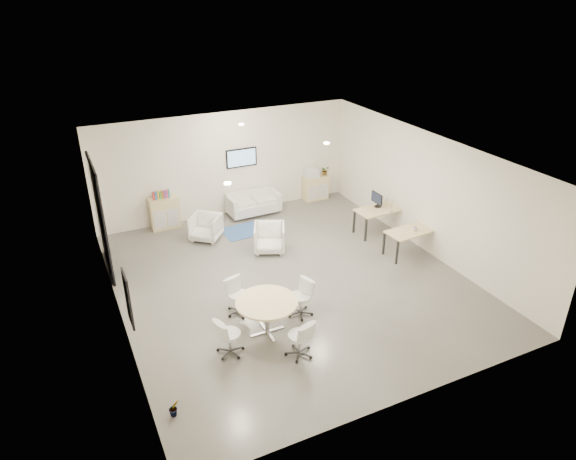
# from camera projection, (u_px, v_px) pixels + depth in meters

# --- Properties ---
(room_shell) EXTENTS (9.60, 10.60, 4.80)m
(room_shell) POSITION_uv_depth(u_px,v_px,m) (290.00, 221.00, 11.93)
(room_shell) COLOR #5E5B56
(room_shell) RESTS_ON ground
(glass_door) EXTENTS (0.09, 1.90, 2.85)m
(glass_door) POSITION_uv_depth(u_px,v_px,m) (99.00, 215.00, 12.48)
(glass_door) COLOR black
(glass_door) RESTS_ON room_shell
(artwork) EXTENTS (0.05, 0.54, 1.04)m
(artwork) POSITION_uv_depth(u_px,v_px,m) (128.00, 299.00, 9.13)
(artwork) COLOR black
(artwork) RESTS_ON room_shell
(wall_tv) EXTENTS (0.98, 0.06, 0.58)m
(wall_tv) POSITION_uv_depth(u_px,v_px,m) (241.00, 158.00, 15.68)
(wall_tv) COLOR black
(wall_tv) RESTS_ON room_shell
(ceiling_spots) EXTENTS (3.14, 4.14, 0.03)m
(ceiling_spots) POSITION_uv_depth(u_px,v_px,m) (267.00, 147.00, 11.84)
(ceiling_spots) COLOR #FFEAC6
(ceiling_spots) RESTS_ON room_shell
(sideboard_left) EXTENTS (0.84, 0.43, 0.94)m
(sideboard_left) POSITION_uv_depth(u_px,v_px,m) (165.00, 213.00, 15.09)
(sideboard_left) COLOR #DEC586
(sideboard_left) RESTS_ON room_shell
(sideboard_right) EXTENTS (0.81, 0.40, 0.81)m
(sideboard_right) POSITION_uv_depth(u_px,v_px,m) (316.00, 188.00, 17.09)
(sideboard_right) COLOR #DEC586
(sideboard_right) RESTS_ON room_shell
(books) EXTENTS (0.49, 0.14, 0.22)m
(books) POSITION_uv_depth(u_px,v_px,m) (161.00, 195.00, 14.82)
(books) COLOR red
(books) RESTS_ON sideboard_left
(printer) EXTENTS (0.46, 0.40, 0.31)m
(printer) POSITION_uv_depth(u_px,v_px,m) (312.00, 173.00, 16.79)
(printer) COLOR white
(printer) RESTS_ON sideboard_right
(loveseat) EXTENTS (1.63, 0.85, 0.60)m
(loveseat) POSITION_uv_depth(u_px,v_px,m) (253.00, 204.00, 16.08)
(loveseat) COLOR silver
(loveseat) RESTS_ON room_shell
(blue_rug) EXTENTS (1.49, 1.03, 0.01)m
(blue_rug) POSITION_uv_depth(u_px,v_px,m) (247.00, 230.00, 15.12)
(blue_rug) COLOR #294F7F
(blue_rug) RESTS_ON room_shell
(armchair_left) EXTENTS (1.07, 1.06, 0.80)m
(armchair_left) POSITION_uv_depth(u_px,v_px,m) (206.00, 226.00, 14.45)
(armchair_left) COLOR silver
(armchair_left) RESTS_ON room_shell
(armchair_right) EXTENTS (1.05, 1.03, 0.83)m
(armchair_right) POSITION_uv_depth(u_px,v_px,m) (269.00, 237.00, 13.82)
(armchair_right) COLOR silver
(armchair_right) RESTS_ON room_shell
(desk_rear) EXTENTS (1.48, 0.79, 0.75)m
(desk_rear) POSITION_uv_depth(u_px,v_px,m) (380.00, 211.00, 14.71)
(desk_rear) COLOR #DEC586
(desk_rear) RESTS_ON room_shell
(desk_front) EXTENTS (1.41, 0.79, 0.71)m
(desk_front) POSITION_uv_depth(u_px,v_px,m) (411.00, 233.00, 13.55)
(desk_front) COLOR #DEC586
(desk_front) RESTS_ON room_shell
(monitor) EXTENTS (0.20, 0.50, 0.44)m
(monitor) POSITION_uv_depth(u_px,v_px,m) (377.00, 199.00, 14.68)
(monitor) COLOR black
(monitor) RESTS_ON desk_rear
(round_table) EXTENTS (1.28, 1.28, 0.78)m
(round_table) POSITION_uv_depth(u_px,v_px,m) (267.00, 305.00, 10.45)
(round_table) COLOR #DEC586
(round_table) RESTS_ON room_shell
(meeting_chairs) EXTENTS (2.56, 2.56, 0.82)m
(meeting_chairs) POSITION_uv_depth(u_px,v_px,m) (267.00, 316.00, 10.58)
(meeting_chairs) COLOR white
(meeting_chairs) RESTS_ON room_shell
(plant_cabinet) EXTENTS (0.35, 0.37, 0.24)m
(plant_cabinet) POSITION_uv_depth(u_px,v_px,m) (325.00, 171.00, 16.99)
(plant_cabinet) COLOR #3F7F3F
(plant_cabinet) RESTS_ON sideboard_right
(plant_floor) EXTENTS (0.20, 0.34, 0.15)m
(plant_floor) POSITION_uv_depth(u_px,v_px,m) (175.00, 412.00, 8.69)
(plant_floor) COLOR #3F7F3F
(plant_floor) RESTS_ON room_shell
(cup) EXTENTS (0.12, 0.10, 0.12)m
(cup) POSITION_uv_depth(u_px,v_px,m) (415.00, 228.00, 13.48)
(cup) COLOR white
(cup) RESTS_ON desk_front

